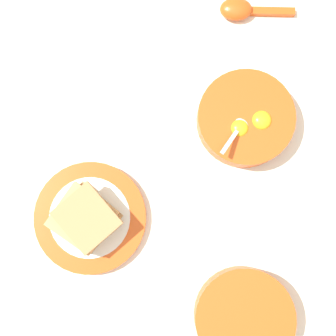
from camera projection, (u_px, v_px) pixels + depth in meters
ground_plane at (222, 163)px, 0.83m from camera, size 3.00×3.00×0.00m
egg_bowl at (245, 119)px, 0.81m from camera, size 0.17×0.17×0.07m
toast_plate at (90, 218)px, 0.81m from camera, size 0.19×0.19×0.02m
toast_sandwich at (85, 218)px, 0.77m from camera, size 0.11×0.10×0.05m
soup_spoon at (242, 10)px, 0.85m from camera, size 0.13×0.10×0.03m
congee_bowl at (244, 318)px, 0.77m from camera, size 0.16×0.16×0.05m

